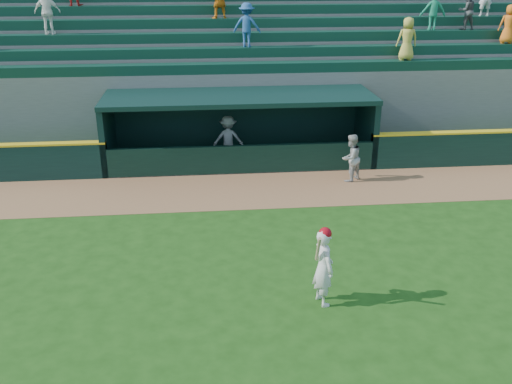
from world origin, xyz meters
TOP-DOWN VIEW (x-y plane):
  - ground at (0.00, 0.00)m, footprint 120.00×120.00m
  - warning_track at (0.00, 4.90)m, footprint 40.00×3.00m
  - dugout_player_front at (3.49, 5.47)m, footprint 0.97×0.94m
  - dugout_player_inside at (-0.40, 7.90)m, footprint 1.11×0.67m
  - dugout at (0.00, 8.00)m, footprint 9.40×2.80m
  - stands at (0.02, 12.56)m, footprint 34.50×6.25m
  - batter_at_plate at (1.11, -1.59)m, footprint 0.57×0.84m

SIDE VIEW (x-z plane):
  - ground at x=0.00m, z-range 0.00..0.00m
  - warning_track at x=0.00m, z-range 0.00..0.01m
  - dugout_player_front at x=3.49m, z-range 0.00..1.58m
  - dugout_player_inside at x=-0.40m, z-range 0.00..1.66m
  - batter_at_plate at x=1.11m, z-range 0.00..1.79m
  - dugout at x=0.00m, z-range 0.13..2.59m
  - stands at x=0.02m, z-range -0.91..5.70m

